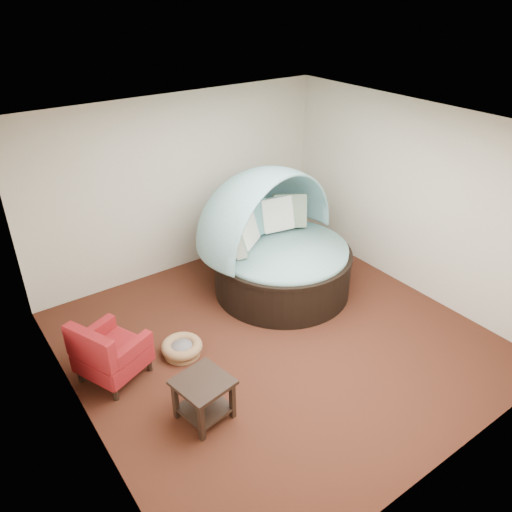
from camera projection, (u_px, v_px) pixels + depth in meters
floor at (276, 339)px, 6.66m from camera, size 5.00×5.00×0.00m
wall_back at (180, 185)px, 7.75m from camera, size 5.00×0.00×5.00m
wall_front at (460, 361)px, 4.20m from camera, size 5.00×0.00×5.00m
wall_left at (70, 320)px, 4.71m from camera, size 0.00×5.00×5.00m
wall_right at (414, 200)px, 7.25m from camera, size 0.00×5.00×5.00m
ceiling at (281, 131)px, 5.29m from camera, size 5.00×5.00×0.00m
canopy_daybed at (277, 237)px, 7.36m from camera, size 2.50×2.44×1.89m
pet_basket at (182, 348)px, 6.36m from camera, size 0.60×0.60×0.18m
red_armchair at (109, 353)px, 5.83m from camera, size 0.94×0.94×0.84m
side_table at (204, 394)px, 5.32m from camera, size 0.63×0.63×0.52m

